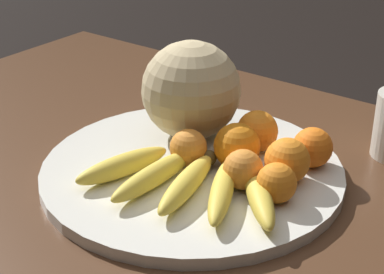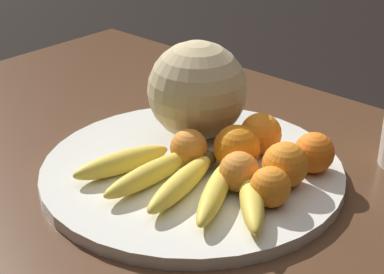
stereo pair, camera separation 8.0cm
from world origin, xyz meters
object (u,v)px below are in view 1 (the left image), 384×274
(produce_tag, at_px, (266,170))
(melon, at_px, (189,90))
(orange_top_small, at_px, (277,183))
(orange_side_extra, at_px, (237,146))
(orange_front_left, at_px, (257,131))
(orange_mid_center, at_px, (287,161))
(banana_bunch, at_px, (187,181))
(orange_back_left, at_px, (243,169))
(kitchen_table, at_px, (150,230))
(orange_front_right, at_px, (312,147))
(orange_back_right, at_px, (188,148))
(fruit_bowl, at_px, (192,171))

(produce_tag, bearing_deg, melon, -57.76)
(orange_top_small, height_order, orange_side_extra, orange_side_extra)
(orange_front_left, bearing_deg, orange_mid_center, 146.16)
(banana_bunch, height_order, orange_top_small, orange_top_small)
(orange_front_left, height_order, orange_back_left, orange_front_left)
(melon, bearing_deg, produce_tag, 169.82)
(banana_bunch, relative_size, produce_tag, 4.11)
(kitchen_table, distance_m, melon, 0.24)
(orange_front_right, relative_size, orange_mid_center, 0.92)
(orange_back_right, bearing_deg, fruit_bowl, 171.93)
(fruit_bowl, bearing_deg, banana_bunch, 121.11)
(fruit_bowl, height_order, orange_top_small, orange_top_small)
(orange_mid_center, height_order, orange_back_right, orange_mid_center)
(orange_back_left, bearing_deg, orange_front_left, -67.94)
(kitchen_table, height_order, banana_bunch, banana_bunch)
(orange_side_extra, bearing_deg, produce_tag, -159.33)
(orange_front_right, bearing_deg, produce_tag, 50.76)
(orange_top_small, bearing_deg, produce_tag, -49.97)
(orange_back_right, bearing_deg, orange_back_left, 175.87)
(orange_mid_center, bearing_deg, fruit_bowl, 19.07)
(kitchen_table, height_order, produce_tag, produce_tag)
(orange_back_right, xyz_separation_m, produce_tag, (-0.11, -0.05, -0.03))
(fruit_bowl, distance_m, banana_bunch, 0.08)
(banana_bunch, height_order, produce_tag, banana_bunch)
(orange_front_right, distance_m, orange_back_left, 0.13)
(orange_front_left, relative_size, orange_side_extra, 0.94)
(orange_front_left, distance_m, orange_top_small, 0.15)
(orange_back_right, distance_m, produce_tag, 0.12)
(fruit_bowl, height_order, melon, melon)
(fruit_bowl, distance_m, orange_back_left, 0.10)
(kitchen_table, xyz_separation_m, orange_mid_center, (-0.20, -0.08, 0.16))
(orange_back_right, bearing_deg, kitchen_table, 26.19)
(produce_tag, bearing_deg, banana_bunch, 15.99)
(banana_bunch, height_order, orange_mid_center, orange_mid_center)
(orange_front_left, relative_size, orange_back_left, 1.14)
(fruit_bowl, distance_m, orange_top_small, 0.16)
(melon, xyz_separation_m, orange_back_right, (-0.06, 0.08, -0.05))
(orange_mid_center, xyz_separation_m, orange_side_extra, (0.08, 0.01, 0.00))
(orange_front_right, relative_size, orange_back_left, 1.06)
(melon, distance_m, orange_front_right, 0.22)
(orange_back_right, distance_m, orange_top_small, 0.16)
(orange_front_right, bearing_deg, orange_back_left, 67.39)
(fruit_bowl, height_order, orange_side_extra, orange_side_extra)
(kitchen_table, distance_m, orange_side_extra, 0.22)
(melon, bearing_deg, orange_back_right, 126.12)
(orange_front_right, height_order, orange_back_left, orange_front_right)
(fruit_bowl, height_order, orange_front_right, orange_front_right)
(orange_back_left, relative_size, produce_tag, 0.79)
(orange_mid_center, bearing_deg, produce_tag, -10.88)
(banana_bunch, distance_m, orange_top_small, 0.13)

